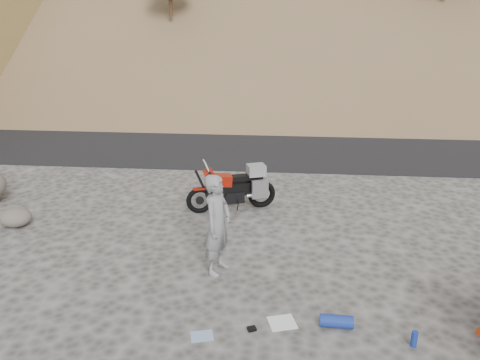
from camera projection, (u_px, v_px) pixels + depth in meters
The scene contains 10 objects.
ground at pixel (226, 270), 8.65m from camera, with size 140.00×140.00×0.00m, color #3F3C3A.
road at pixel (254, 140), 17.06m from camera, with size 120.00×7.00×0.05m, color black.
motorcycle at pixel (236, 188), 11.05m from camera, with size 2.10×1.04×1.30m.
man at pixel (218, 271), 8.62m from camera, with size 0.68×0.45×1.88m, color gray.
small_rock at pixel (16, 217), 10.32m from camera, with size 0.74×0.67×0.41m.
gear_white_cloth at pixel (282, 323), 7.19m from camera, with size 0.41×0.36×0.01m, color white.
gear_blue_mat at pixel (337, 321), 7.08m from camera, with size 0.20×0.20×0.50m, color navy.
gear_bottle at pixel (414, 339), 6.66m from camera, with size 0.09×0.09×0.25m, color navy.
gear_glove_b at pixel (252, 329), 7.03m from camera, with size 0.13×0.10×0.04m, color black.
gear_blue_cloth at pixel (202, 336), 6.90m from camera, with size 0.33×0.24×0.01m, color #819FC8.
Camera 1 is at (0.90, -7.48, 4.57)m, focal length 35.00 mm.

